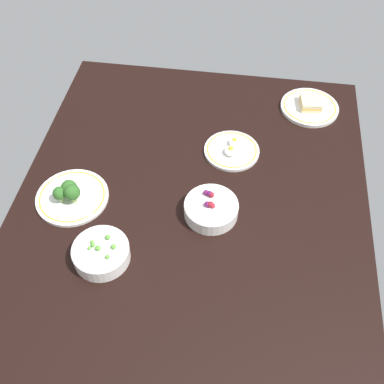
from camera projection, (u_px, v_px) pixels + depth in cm
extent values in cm
cube|color=black|center=(192.00, 200.00, 150.77)|extent=(129.42, 110.40, 4.00)
cylinder|color=white|center=(101.00, 253.00, 132.97)|extent=(16.13, 16.13, 4.65)
torus|color=white|center=(100.00, 249.00, 131.17)|extent=(16.29, 16.29, 0.80)
sphere|color=#599E38|center=(108.00, 257.00, 128.82)|extent=(1.27, 1.27, 1.27)
sphere|color=#599E38|center=(98.00, 248.00, 130.45)|extent=(1.55, 1.55, 1.55)
sphere|color=#599E38|center=(89.00, 248.00, 130.78)|extent=(1.05, 1.05, 1.05)
sphere|color=#599E38|center=(108.00, 237.00, 132.81)|extent=(1.47, 1.47, 1.47)
sphere|color=#599E38|center=(93.00, 245.00, 131.31)|extent=(1.24, 1.24, 1.24)
sphere|color=#599E38|center=(114.00, 247.00, 130.81)|extent=(1.45, 1.45, 1.45)
sphere|color=#599E38|center=(92.00, 242.00, 132.07)|extent=(1.05, 1.05, 1.05)
cylinder|color=white|center=(211.00, 209.00, 143.06)|extent=(16.46, 16.46, 4.41)
torus|color=white|center=(211.00, 205.00, 141.36)|extent=(16.60, 16.60, 0.80)
sphere|color=maroon|center=(210.00, 204.00, 140.30)|extent=(1.88, 1.88, 1.88)
sphere|color=maroon|center=(212.00, 195.00, 142.78)|extent=(1.68, 1.68, 1.68)
sphere|color=#59144C|center=(206.00, 193.00, 143.37)|extent=(1.64, 1.64, 1.64)
sphere|color=#59144C|center=(211.00, 205.00, 140.35)|extent=(1.64, 1.64, 1.64)
sphere|color=#59144C|center=(210.00, 194.00, 142.98)|extent=(1.78, 1.78, 1.78)
sphere|color=#59144C|center=(207.00, 204.00, 140.43)|extent=(1.75, 1.75, 1.75)
sphere|color=#B2232D|center=(213.00, 206.00, 140.24)|extent=(1.44, 1.44, 1.44)
cylinder|color=white|center=(232.00, 151.00, 161.19)|extent=(18.90, 18.90, 1.10)
torus|color=gold|center=(232.00, 150.00, 160.76)|extent=(17.13, 17.13, 0.50)
ellipsoid|color=white|center=(231.00, 151.00, 158.62)|extent=(4.49, 4.49, 2.47)
sphere|color=yellow|center=(231.00, 149.00, 157.76)|extent=(1.80, 1.80, 1.80)
ellipsoid|color=white|center=(234.00, 142.00, 161.50)|extent=(4.04, 4.04, 2.22)
sphere|color=yellow|center=(235.00, 140.00, 160.73)|extent=(1.62, 1.62, 1.62)
cylinder|color=white|center=(72.00, 197.00, 148.24)|extent=(22.78, 22.78, 1.08)
torus|color=gold|center=(72.00, 196.00, 147.82)|extent=(20.55, 20.55, 0.50)
cylinder|color=#9EBC72|center=(71.00, 194.00, 147.10)|extent=(1.78, 1.78, 1.99)
sphere|color=#2D6023|center=(69.00, 188.00, 144.86)|extent=(5.08, 5.08, 5.08)
cylinder|color=#9EBC72|center=(74.00, 199.00, 145.54)|extent=(1.76, 1.76, 2.51)
sphere|color=#2D6023|center=(72.00, 192.00, 143.12)|extent=(5.02, 5.02, 5.02)
cylinder|color=#9EBC72|center=(61.00, 199.00, 145.88)|extent=(1.47, 1.47, 2.06)
sphere|color=#2D6023|center=(60.00, 193.00, 143.87)|extent=(4.20, 4.20, 4.20)
cylinder|color=white|center=(309.00, 107.00, 175.37)|extent=(21.35, 21.35, 1.30)
torus|color=gold|center=(310.00, 106.00, 174.87)|extent=(19.29, 19.29, 0.50)
cube|color=beige|center=(310.00, 105.00, 174.41)|extent=(9.04, 8.17, 1.20)
cube|color=#E5B24C|center=(311.00, 103.00, 173.63)|extent=(9.04, 8.17, 0.80)
cube|color=beige|center=(311.00, 101.00, 172.86)|extent=(9.04, 8.17, 1.20)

